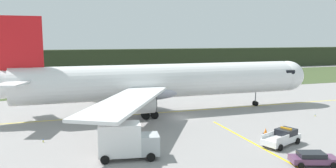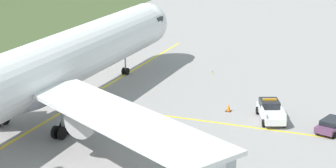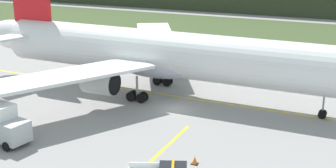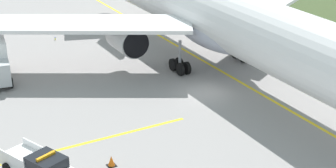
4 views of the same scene
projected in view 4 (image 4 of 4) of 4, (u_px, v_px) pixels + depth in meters
ground at (206, 93)px, 46.97m from camera, size 320.00×320.00×0.00m
taxiway_centerline_main at (231, 77)px, 50.30m from camera, size 74.54×1.71×0.01m
taxiway_centerline_spur at (4, 164)px, 36.20m from camera, size 0.82×27.69×0.01m
airliner at (230, 21)px, 48.78m from camera, size 56.97×45.72×15.49m
ops_pickup_truck at (39, 165)px, 34.30m from camera, size 5.79×3.82×1.94m
apron_cone at (111, 161)px, 35.82m from camera, size 0.59×0.59×0.74m
taxiway_edge_light_west at (55, 38)px, 60.20m from camera, size 0.12×0.12×0.39m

